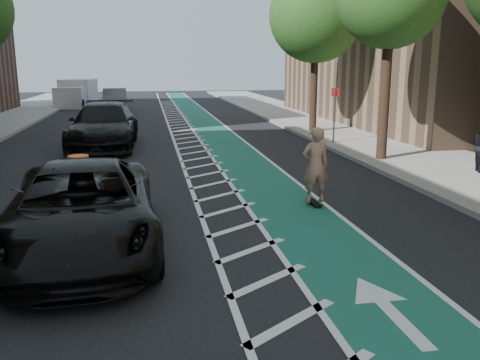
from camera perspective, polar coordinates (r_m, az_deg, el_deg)
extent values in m
plane|color=black|center=(9.58, -7.71, -8.46)|extent=(120.00, 120.00, 0.00)
cube|color=#1C6345|center=(19.52, -0.27, 2.66)|extent=(2.00, 90.00, 0.01)
cube|color=silver|center=(19.33, -4.66, 2.51)|extent=(1.40, 90.00, 0.01)
cube|color=gray|center=(21.59, 17.01, 3.27)|extent=(5.00, 90.00, 0.15)
cube|color=gray|center=(20.59, 10.92, 3.17)|extent=(0.12, 90.00, 0.16)
cylinder|color=#382619|center=(18.86, 15.82, 8.54)|extent=(0.36, 0.36, 4.40)
cylinder|color=#382619|center=(26.28, 8.14, 9.98)|extent=(0.36, 0.36, 4.40)
sphere|color=#24521B|center=(26.35, 8.40, 17.82)|extent=(4.20, 4.20, 4.20)
cylinder|color=#4C4C4C|center=(22.49, 10.53, 6.87)|extent=(0.08, 0.08, 2.40)
cube|color=red|center=(22.41, 10.65, 9.67)|extent=(0.35, 0.02, 0.35)
cube|color=black|center=(12.90, 8.32, -2.49)|extent=(0.23, 0.71, 0.03)
cylinder|color=black|center=(13.10, 7.65, -2.47)|extent=(0.03, 0.05, 0.05)
cylinder|color=black|center=(13.15, 8.23, -2.43)|extent=(0.03, 0.05, 0.05)
cylinder|color=black|center=(12.68, 8.39, -3.01)|extent=(0.03, 0.05, 0.05)
cylinder|color=black|center=(12.73, 8.99, -2.97)|extent=(0.03, 0.05, 0.05)
imported|color=tan|center=(12.68, 8.46, 1.69)|extent=(0.71, 0.49, 1.89)
imported|color=black|center=(10.00, -17.35, -3.07)|extent=(3.03, 6.05, 1.64)
imported|color=black|center=(22.32, -15.01, 5.92)|extent=(2.81, 6.51, 1.87)
imported|color=#ABABB0|center=(31.64, -14.29, 7.50)|extent=(1.74, 4.24, 1.44)
imported|color=slate|center=(40.60, -13.87, 8.78)|extent=(2.02, 5.12, 1.66)
cube|color=silver|center=(45.64, -17.66, 9.32)|extent=(2.90, 3.86, 2.23)
cube|color=silver|center=(43.08, -18.54, 8.72)|extent=(2.45, 2.06, 1.67)
cylinder|color=black|center=(42.97, -19.96, 8.01)|extent=(0.38, 0.81, 0.78)
cylinder|color=black|center=(42.42, -17.35, 8.14)|extent=(0.38, 0.81, 0.78)
cylinder|color=black|center=(46.81, -18.52, 8.45)|extent=(0.38, 0.81, 0.78)
cylinder|color=black|center=(46.30, -16.11, 8.57)|extent=(0.38, 0.81, 0.78)
cylinder|color=#FC5E0D|center=(14.92, -17.60, 0.77)|extent=(0.57, 0.57, 0.99)
cylinder|color=silver|center=(14.96, -17.56, 0.15)|extent=(0.58, 0.58, 0.13)
cylinder|color=silver|center=(14.90, -17.64, 1.30)|extent=(0.58, 0.58, 0.13)
cylinder|color=black|center=(15.02, -17.48, -0.99)|extent=(0.72, 0.72, 0.04)
cylinder|color=#D5490B|center=(22.19, -15.06, 4.72)|extent=(0.56, 0.56, 0.98)
cylinder|color=silver|center=(22.21, -15.04, 4.30)|extent=(0.58, 0.58, 0.13)
cylinder|color=silver|center=(22.17, -15.08, 5.08)|extent=(0.58, 0.58, 0.13)
cylinder|color=black|center=(22.26, -14.99, 3.53)|extent=(0.72, 0.72, 0.04)
cylinder|color=#FF4B0D|center=(25.38, -14.92, 5.67)|extent=(0.55, 0.55, 0.95)
cylinder|color=silver|center=(25.40, -14.90, 5.32)|extent=(0.56, 0.56, 0.13)
cylinder|color=silver|center=(25.36, -14.94, 5.98)|extent=(0.56, 0.56, 0.13)
cylinder|color=black|center=(25.44, -14.87, 4.66)|extent=(0.70, 0.70, 0.04)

